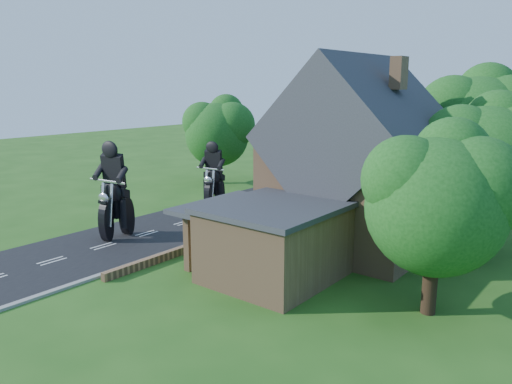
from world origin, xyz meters
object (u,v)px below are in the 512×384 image
Objects in this scene: annex at (272,240)px; motorcycle_follow at (214,198)px; garden_wall at (256,225)px; house at (358,166)px; motorcycle_lead at (117,224)px.

motorcycle_follow is at bearing 144.47° from annex.
garden_wall is at bearing 151.18° from motorcycle_follow.
house is at bearing 166.71° from motorcycle_follow.
garden_wall is 7.52m from house.
motorcycle_follow is (-11.61, 1.05, -3.62)m from house.
annex is at bearing -46.16° from garden_wall.
garden_wall is 3.12× the size of annex.
garden_wall is 2.15× the size of house.
house is at bearing -153.24° from motorcycle_lead.
motorcycle_lead reaches higher than garden_wall.
motorcycle_lead is 8.65m from motorcycle_follow.
house reaches higher than motorcycle_lead.
house is 7.30m from annex.
house reaches higher than garden_wall.
motorcycle_lead is at bearing -145.73° from house.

